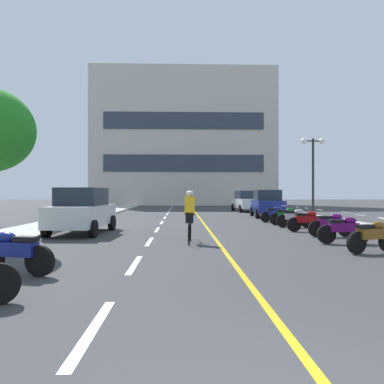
{
  "coord_description": "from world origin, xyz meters",
  "views": [
    {
      "loc": [
        -0.96,
        -2.44,
        1.61
      ],
      "look_at": [
        -0.43,
        15.24,
        1.66
      ],
      "focal_mm": 34.99,
      "sensor_mm": 36.0,
      "label": 1
    }
  ],
  "objects": [
    {
      "name": "lane_dash_7",
      "position": [
        -2.0,
        30.0,
        0.0
      ],
      "size": [
        0.14,
        2.2,
        0.01
      ],
      "primitive_type": "cube",
      "color": "silver",
      "rests_on": "ground"
    },
    {
      "name": "lane_dash_5",
      "position": [
        -2.0,
        22.0,
        0.0
      ],
      "size": [
        0.14,
        2.2,
        0.01
      ],
      "primitive_type": "cube",
      "color": "silver",
      "rests_on": "ground"
    },
    {
      "name": "motorcycle_7",
      "position": [
        4.38,
        16.25,
        0.47
      ],
      "size": [
        1.7,
        0.6,
        0.92
      ],
      "color": "black",
      "rests_on": "ground"
    },
    {
      "name": "lane_dash_8",
      "position": [
        -2.0,
        34.0,
        0.0
      ],
      "size": [
        0.14,
        2.2,
        0.01
      ],
      "primitive_type": "cube",
      "color": "silver",
      "rests_on": "ground"
    },
    {
      "name": "lane_dash_4",
      "position": [
        -2.0,
        18.0,
        0.0
      ],
      "size": [
        0.14,
        2.2,
        0.01
      ],
      "primitive_type": "cube",
      "color": "silver",
      "rests_on": "ground"
    },
    {
      "name": "motorcycle_8",
      "position": [
        4.26,
        18.1,
        0.47
      ],
      "size": [
        1.69,
        0.62,
        0.92
      ],
      "color": "black",
      "rests_on": "ground"
    },
    {
      "name": "motorcycle_4",
      "position": [
        4.58,
        11.15,
        0.47
      ],
      "size": [
        1.7,
        0.6,
        0.92
      ],
      "color": "black",
      "rests_on": "ground"
    },
    {
      "name": "lane_dash_3",
      "position": [
        -2.0,
        14.0,
        0.0
      ],
      "size": [
        0.14,
        2.2,
        0.01
      ],
      "primitive_type": "cube",
      "color": "silver",
      "rests_on": "ground"
    },
    {
      "name": "ground_plane",
      "position": [
        0.0,
        21.0,
        0.0
      ],
      "size": [
        140.0,
        140.0,
        0.0
      ],
      "primitive_type": "plane",
      "color": "#38383A"
    },
    {
      "name": "curb_left",
      "position": [
        -7.2,
        24.0,
        0.06
      ],
      "size": [
        2.4,
        72.0,
        0.12
      ],
      "primitive_type": "cube",
      "color": "#A8A8A3",
      "rests_on": "ground"
    },
    {
      "name": "lane_dash_1",
      "position": [
        -2.0,
        6.0,
        0.0
      ],
      "size": [
        0.14,
        2.2,
        0.01
      ],
      "primitive_type": "cube",
      "color": "silver",
      "rests_on": "ground"
    },
    {
      "name": "parked_car_near",
      "position": [
        -4.9,
        12.6,
        0.92
      ],
      "size": [
        2.12,
        4.29,
        1.82
      ],
      "color": "black",
      "rests_on": "ground"
    },
    {
      "name": "lane_dash_10",
      "position": [
        -2.0,
        42.0,
        0.0
      ],
      "size": [
        0.14,
        2.2,
        0.01
      ],
      "primitive_type": "cube",
      "color": "silver",
      "rests_on": "ground"
    },
    {
      "name": "parked_car_far",
      "position": [
        4.72,
        29.86,
        0.92
      ],
      "size": [
        2.18,
        4.32,
        1.82
      ],
      "color": "black",
      "rests_on": "ground"
    },
    {
      "name": "motorcycle_6",
      "position": [
        4.36,
        14.84,
        0.47
      ],
      "size": [
        1.7,
        0.6,
        0.92
      ],
      "color": "black",
      "rests_on": "ground"
    },
    {
      "name": "lane_dash_9",
      "position": [
        -2.0,
        38.0,
        0.0
      ],
      "size": [
        0.14,
        2.2,
        0.01
      ],
      "primitive_type": "cube",
      "color": "silver",
      "rests_on": "ground"
    },
    {
      "name": "lane_dash_0",
      "position": [
        -2.0,
        2.0,
        0.0
      ],
      "size": [
        0.14,
        2.2,
        0.01
      ],
      "primitive_type": "cube",
      "color": "silver",
      "rests_on": "ground"
    },
    {
      "name": "lane_dash_6",
      "position": [
        -2.0,
        26.0,
        0.0
      ],
      "size": [
        0.14,
        2.2,
        0.01
      ],
      "primitive_type": "cube",
      "color": "silver",
      "rests_on": "ground"
    },
    {
      "name": "office_building",
      "position": [
        -0.56,
        48.83,
        9.02
      ],
      "size": [
        24.23,
        7.78,
        18.04
      ],
      "color": "beige",
      "rests_on": "ground"
    },
    {
      "name": "motorcycle_2",
      "position": [
        4.21,
        7.46,
        0.47
      ],
      "size": [
        1.64,
        0.8,
        0.92
      ],
      "color": "black",
      "rests_on": "ground"
    },
    {
      "name": "curb_right",
      "position": [
        7.2,
        24.0,
        0.06
      ],
      "size": [
        2.4,
        72.0,
        0.12
      ],
      "primitive_type": "cube",
      "color": "#A8A8A3",
      "rests_on": "ground"
    },
    {
      "name": "street_lamp_mid",
      "position": [
        7.13,
        20.16,
        3.7
      ],
      "size": [
        1.46,
        0.36,
        4.86
      ],
      "color": "black",
      "rests_on": "curb_right"
    },
    {
      "name": "motorcycle_5",
      "position": [
        4.32,
        13.02,
        0.47
      ],
      "size": [
        1.7,
        0.6,
        0.92
      ],
      "color": "black",
      "rests_on": "ground"
    },
    {
      "name": "centre_line_yellow",
      "position": [
        0.25,
        24.0,
        0.0
      ],
      "size": [
        0.12,
        66.0,
        0.01
      ],
      "primitive_type": "cube",
      "color": "gold",
      "rests_on": "ground"
    },
    {
      "name": "lane_dash_2",
      "position": [
        -2.0,
        10.0,
        0.0
      ],
      "size": [
        0.14,
        2.2,
        0.01
      ],
      "primitive_type": "cube",
      "color": "silver",
      "rests_on": "ground"
    },
    {
      "name": "lane_dash_11",
      "position": [
        -2.0,
        46.0,
        0.0
      ],
      "size": [
        0.14,
        2.2,
        0.01
      ],
      "primitive_type": "cube",
      "color": "silver",
      "rests_on": "ground"
    },
    {
      "name": "parked_car_mid",
      "position": [
        4.83,
        22.42,
        0.92
      ],
      "size": [
        2.15,
        4.31,
        1.82
      ],
      "color": "black",
      "rests_on": "ground"
    },
    {
      "name": "cyclist_rider",
      "position": [
        -0.67,
        9.73,
        0.89
      ],
      "size": [
        0.42,
        1.77,
        1.71
      ],
      "color": "black",
      "rests_on": "ground"
    },
    {
      "name": "motorcycle_3",
      "position": [
        4.22,
        9.28,
        0.47
      ],
      "size": [
        1.7,
        0.6,
        0.92
      ],
      "color": "black",
      "rests_on": "ground"
    },
    {
      "name": "motorcycle_1",
      "position": [
        -4.22,
        4.96,
        0.47
      ],
      "size": [
        1.68,
        0.67,
        0.92
      ],
      "color": "black",
      "rests_on": "ground"
    }
  ]
}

